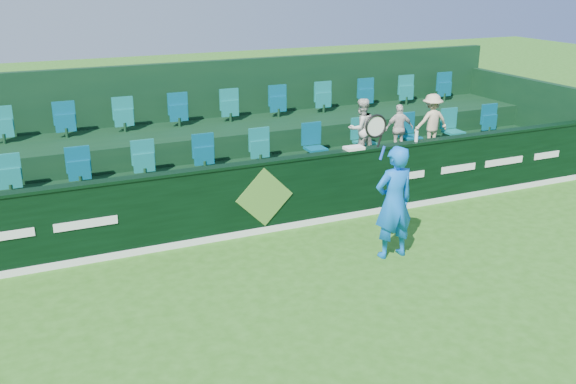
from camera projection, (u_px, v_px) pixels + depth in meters
name	position (u px, v px, depth m)	size (l,w,h in m)	color
ground	(377.00, 339.00, 8.38)	(60.00, 60.00, 0.00)	#2A6518
sponsor_hoarding	(262.00, 197.00, 11.60)	(16.00, 0.25, 1.35)	black
stand_tier_front	(242.00, 193.00, 12.64)	(16.00, 2.00, 0.80)	black
stand_tier_back	(212.00, 156.00, 14.19)	(16.00, 1.80, 1.30)	black
stand_rear	(205.00, 127.00, 14.39)	(16.00, 4.10, 2.60)	black
seat_row_front	(234.00, 153.00, 12.75)	(13.50, 0.50, 0.60)	#12716E
seat_row_back	(206.00, 111.00, 14.14)	(13.50, 0.50, 0.60)	#12716E
tennis_player	(394.00, 202.00, 10.49)	(1.06, 0.46, 2.54)	blue
spectator_left	(361.00, 128.00, 13.35)	(0.61, 0.48, 1.26)	silver
spectator_middle	(399.00, 129.00, 13.75)	(0.62, 0.26, 1.06)	silver
spectator_right	(432.00, 121.00, 14.05)	(0.79, 0.45, 1.22)	beige
towel	(354.00, 148.00, 12.09)	(0.36, 0.24, 0.05)	white
drinks_bottle	(416.00, 136.00, 12.61)	(0.07, 0.07, 0.21)	white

